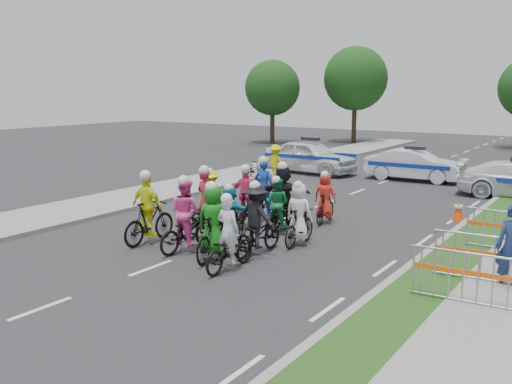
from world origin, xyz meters
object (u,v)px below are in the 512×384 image
Objects in this scene: rider_11 at (283,200)px; police_car_0 at (310,157)px; rider_0 at (229,245)px; barrier_1 at (481,260)px; rider_3 at (149,215)px; police_car_1 at (414,165)px; rider_9 at (247,203)px; tree_0 at (272,88)px; rider_12 at (264,198)px; barrier_0 at (463,280)px; barrier_2 at (506,233)px; rider_4 at (256,226)px; cone_0 at (458,210)px; rider_1 at (214,230)px; marshal_hiviz at (276,162)px; rider_6 at (207,213)px; rider_8 at (277,212)px; rider_10 at (211,202)px; tree_3 at (355,79)px; parked_bike at (254,170)px; rider_7 at (299,220)px; rider_5 at (230,218)px; rider_2 at (186,223)px; rider_13 at (325,203)px.

rider_11 reaches higher than police_car_0.
rider_11 reaches higher than rider_0.
rider_0 is 0.91× the size of barrier_1.
rider_3 is 14.77m from police_car_1.
rider_9 is 0.31× the size of tree_0.
barrier_0 is at bearing 137.84° from rider_12.
rider_3 is at bearing -153.24° from barrier_2.
rider_4 reaches higher than barrier_1.
rider_4 is at bearing -116.33° from cone_0.
rider_1 is 0.94× the size of rider_12.
rider_4 is 3.99m from rider_12.
marshal_hiviz is 15.06m from barrier_1.
rider_6 is 0.44× the size of police_car_0.
rider_3 is 2.89× the size of cone_0.
rider_3 reaches higher than rider_8.
tree_3 is at bearing -68.05° from rider_10.
police_car_1 is 7.30m from parked_bike.
rider_6 is 7.92m from barrier_2.
rider_9 is 1.16m from rider_10.
rider_3 is 4.06m from rider_7.
tree_0 is at bearing -70.14° from rider_12.
barrier_1 is at bearing 172.56° from rider_5.
police_car_0 is (-4.90, 11.19, 0.17)m from rider_8.
rider_8 is 0.73m from rider_11.
rider_1 is at bearing 62.12° from rider_7.
rider_2 is 1.16× the size of rider_8.
rider_11 is at bearing 121.86° from marshal_hiviz.
rider_5 is 29.22m from tree_0.
rider_11 reaches higher than parked_bike.
rider_13 is at bearing -175.14° from rider_12.
rider_2 is (-1.09, 0.25, -0.03)m from rider_1.
rider_12 is 0.29× the size of tree_3.
tree_3 is at bearing -75.42° from rider_13.
tree_0 is at bearing 134.63° from cone_0.
rider_10 reaches higher than parked_bike.
rider_2 is 1.04× the size of rider_9.
rider_2 reaches higher than rider_5.
rider_1 is 2.56m from rider_7.
rider_6 reaches higher than rider_5.
tree_0 reaches higher than rider_12.
rider_12 reaches higher than parked_bike.
rider_11 reaches higher than barrier_2.
rider_11 is at bearing 161.11° from barrier_1.
barrier_1 is (5.92, -1.42, -0.08)m from rider_8.
marshal_hiviz is at bearing 147.21° from barrier_2.
rider_2 is at bearing 81.36° from rider_9.
rider_10 is at bearing 14.57° from rider_11.
police_car_0 is at bearing -63.48° from rider_4.
rider_3 is 1.01× the size of barrier_2.
parked_bike is (-6.57, 9.81, -0.26)m from rider_4.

